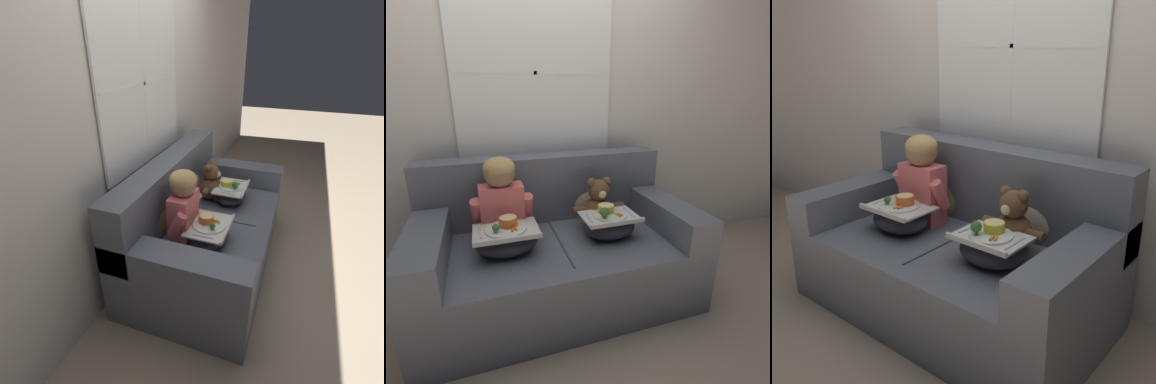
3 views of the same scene
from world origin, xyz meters
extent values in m
plane|color=tan|center=(0.00, 0.00, 0.00)|extent=(14.00, 14.00, 0.00)
cube|color=beige|center=(0.00, 0.61, 1.30)|extent=(8.00, 0.05, 2.60)
cube|color=white|center=(0.00, 0.56, 1.51)|extent=(1.17, 0.02, 1.22)
cube|color=black|center=(0.00, 0.57, 1.51)|extent=(1.12, 0.01, 1.17)
cube|color=white|center=(0.00, 0.56, 1.51)|extent=(0.02, 0.02, 1.17)
cube|color=white|center=(0.00, 0.56, 1.51)|extent=(1.12, 0.02, 0.02)
cube|color=#565B66|center=(0.00, 0.00, 0.22)|extent=(1.79, 0.98, 0.45)
cube|color=#565B66|center=(0.00, 0.38, 0.69)|extent=(1.79, 0.22, 0.49)
cube|color=#565B66|center=(-0.78, 0.00, 0.55)|extent=(0.22, 0.98, 0.20)
cube|color=#565B66|center=(0.78, 0.00, 0.55)|extent=(0.22, 0.98, 0.20)
cube|color=#3D424C|center=(0.00, -0.02, 0.45)|extent=(0.01, 0.72, 0.01)
ellipsoid|color=#898456|center=(-0.34, 0.31, 0.61)|extent=(0.34, 0.17, 0.36)
ellipsoid|color=#C1B293|center=(0.34, 0.31, 0.61)|extent=(0.35, 0.17, 0.36)
cube|color=#DB6666|center=(-0.34, 0.12, 0.63)|extent=(0.27, 0.15, 0.37)
sphere|color=#936B4C|center=(-0.34, 0.12, 0.90)|extent=(0.19, 0.19, 0.19)
ellipsoid|color=tan|center=(-0.34, 0.12, 0.94)|extent=(0.20, 0.20, 0.13)
cylinder|color=#DB6666|center=(-0.50, 0.10, 0.66)|extent=(0.07, 0.15, 0.20)
cylinder|color=#DB6666|center=(-0.18, 0.10, 0.66)|extent=(0.07, 0.15, 0.20)
sphere|color=brown|center=(0.34, 0.12, 0.56)|extent=(0.22, 0.22, 0.22)
sphere|color=brown|center=(0.34, 0.12, 0.72)|extent=(0.16, 0.16, 0.16)
sphere|color=brown|center=(0.28, 0.12, 0.78)|extent=(0.06, 0.06, 0.06)
sphere|color=brown|center=(0.39, 0.11, 0.78)|extent=(0.06, 0.06, 0.06)
sphere|color=beige|center=(0.33, 0.05, 0.71)|extent=(0.06, 0.06, 0.06)
sphere|color=black|center=(0.33, 0.03, 0.71)|extent=(0.02, 0.02, 0.02)
cylinder|color=brown|center=(0.20, 0.12, 0.58)|extent=(0.11, 0.06, 0.06)
cylinder|color=brown|center=(0.48, 0.11, 0.58)|extent=(0.11, 0.06, 0.06)
cylinder|color=brown|center=(0.29, 0.01, 0.48)|extent=(0.06, 0.10, 0.06)
cylinder|color=brown|center=(0.38, 0.01, 0.48)|extent=(0.06, 0.10, 0.06)
ellipsoid|color=#2D2D38|center=(-0.34, -0.08, 0.52)|extent=(0.37, 0.28, 0.14)
cube|color=beige|center=(-0.34, -0.08, 0.60)|extent=(0.38, 0.29, 0.01)
cube|color=beige|center=(-0.34, -0.22, 0.61)|extent=(0.38, 0.02, 0.02)
cylinder|color=silver|center=(-0.34, -0.08, 0.61)|extent=(0.24, 0.24, 0.01)
cylinder|color=orange|center=(-0.32, -0.05, 0.64)|extent=(0.11, 0.11, 0.05)
cylinder|color=#E5D189|center=(-0.32, -0.05, 0.66)|extent=(0.10, 0.10, 0.01)
sphere|color=#38702D|center=(-0.40, -0.12, 0.64)|extent=(0.04, 0.04, 0.04)
cylinder|color=#7A9E56|center=(-0.40, -0.12, 0.62)|extent=(0.02, 0.02, 0.02)
cylinder|color=orange|center=(-0.30, -0.13, 0.62)|extent=(0.02, 0.05, 0.01)
cylinder|color=orange|center=(-0.28, -0.12, 0.62)|extent=(0.02, 0.05, 0.01)
cube|color=silver|center=(-0.49, -0.08, 0.61)|extent=(0.02, 0.14, 0.01)
ellipsoid|color=#2D2D38|center=(0.34, -0.08, 0.52)|extent=(0.35, 0.26, 0.14)
cube|color=beige|center=(0.34, -0.08, 0.60)|extent=(0.37, 0.28, 0.01)
cube|color=beige|center=(0.34, -0.21, 0.61)|extent=(0.37, 0.02, 0.02)
cylinder|color=silver|center=(0.34, -0.08, 0.61)|extent=(0.23, 0.23, 0.01)
cylinder|color=yellow|center=(0.33, -0.04, 0.64)|extent=(0.11, 0.11, 0.05)
cylinder|color=#E5D189|center=(0.33, -0.04, 0.66)|extent=(0.10, 0.10, 0.01)
sphere|color=#38702D|center=(0.28, -0.13, 0.66)|extent=(0.06, 0.06, 0.06)
cylinder|color=#7A9E56|center=(0.28, -0.13, 0.62)|extent=(0.02, 0.02, 0.03)
cylinder|color=orange|center=(0.38, -0.13, 0.62)|extent=(0.02, 0.05, 0.01)
cylinder|color=orange|center=(0.39, -0.12, 0.62)|extent=(0.03, 0.05, 0.01)
cube|color=silver|center=(0.19, -0.08, 0.61)|extent=(0.02, 0.14, 0.01)
cube|color=silver|center=(0.48, -0.08, 0.61)|extent=(0.01, 0.17, 0.01)
camera|label=1|loc=(-2.08, -0.60, 1.81)|focal=28.00mm
camera|label=2|loc=(-0.43, -1.75, 1.39)|focal=28.00mm
camera|label=3|loc=(1.55, -1.77, 1.53)|focal=42.00mm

